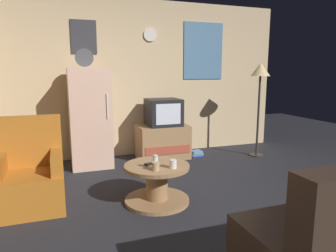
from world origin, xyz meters
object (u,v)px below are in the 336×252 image
object	(u,v)px
tv_stand	(163,142)
book_stack	(196,153)
wine_glass	(156,162)
mug_ceramic_tan	(156,166)
coffee_table	(157,183)
mug_ceramic_white	(173,164)
armchair	(30,176)
remote_control	(151,164)
fridge	(90,118)
standing_lamp	(260,77)
crt_tv	(163,112)

from	to	relation	value
tv_stand	book_stack	xyz separation A→B (m)	(0.58, -0.10, -0.23)
wine_glass	mug_ceramic_tan	bearing A→B (deg)	-107.61
mug_ceramic_tan	tv_stand	bearing A→B (deg)	69.28
coffee_table	book_stack	bearing A→B (deg)	52.54
mug_ceramic_white	armchair	size ratio (longest dim) A/B	0.09
book_stack	tv_stand	bearing A→B (deg)	169.96
mug_ceramic_white	coffee_table	bearing A→B (deg)	125.66
tv_stand	remote_control	world-z (taller)	tv_stand
fridge	armchair	size ratio (longest dim) A/B	1.84
standing_lamp	mug_ceramic_white	xyz separation A→B (m)	(-2.09, -1.44, -0.88)
remote_control	armchair	size ratio (longest dim) A/B	0.16
tv_stand	standing_lamp	size ratio (longest dim) A/B	0.53
fridge	standing_lamp	bearing A→B (deg)	-7.83
crt_tv	coffee_table	world-z (taller)	crt_tv
fridge	mug_ceramic_white	size ratio (longest dim) A/B	19.67
coffee_table	mug_ceramic_tan	xyz separation A→B (m)	(-0.07, -0.19, 0.26)
fridge	standing_lamp	size ratio (longest dim) A/B	1.11
coffee_table	fridge	bearing A→B (deg)	108.28
mug_ceramic_tan	armchair	world-z (taller)	armchair
tv_stand	standing_lamp	world-z (taller)	standing_lamp
standing_lamp	coffee_table	bearing A→B (deg)	-150.17
coffee_table	remote_control	distance (m)	0.24
tv_stand	mug_ceramic_white	size ratio (longest dim) A/B	9.33
armchair	fridge	bearing A→B (deg)	59.44
mug_ceramic_white	mug_ceramic_tan	size ratio (longest dim) A/B	1.00
wine_glass	book_stack	bearing A→B (deg)	53.58
fridge	book_stack	world-z (taller)	fridge
wine_glass	mug_ceramic_white	world-z (taller)	wine_glass
fridge	wine_glass	xyz separation A→B (m)	(0.49, -1.79, -0.25)
mug_ceramic_white	remote_control	distance (m)	0.27
fridge	mug_ceramic_tan	world-z (taller)	fridge
wine_glass	standing_lamp	bearing A→B (deg)	31.81
tv_stand	crt_tv	size ratio (longest dim) A/B	1.56
crt_tv	remote_control	xyz separation A→B (m)	(-0.71, -1.67, -0.33)
crt_tv	mug_ceramic_tan	distance (m)	2.03
fridge	wine_glass	world-z (taller)	fridge
fridge	mug_ceramic_tan	bearing A→B (deg)	-75.58
remote_control	mug_ceramic_tan	bearing A→B (deg)	-102.29
armchair	book_stack	size ratio (longest dim) A/B	4.55
crt_tv	remote_control	bearing A→B (deg)	-112.97
book_stack	mug_ceramic_white	bearing A→B (deg)	-121.80
mug_ceramic_white	remote_control	size ratio (longest dim) A/B	0.60
tv_stand	remote_control	xyz separation A→B (m)	(-0.70, -1.67, 0.17)
tv_stand	wine_glass	distance (m)	1.97
standing_lamp	wine_glass	xyz separation A→B (m)	(-2.27, -1.41, -0.85)
coffee_table	crt_tv	bearing A→B (deg)	69.00
tv_stand	wine_glass	xyz separation A→B (m)	(-0.69, -1.82, 0.23)
tv_stand	remote_control	bearing A→B (deg)	-112.62
tv_stand	standing_lamp	xyz separation A→B (m)	(1.58, -0.42, 1.08)
armchair	book_stack	distance (m)	2.82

